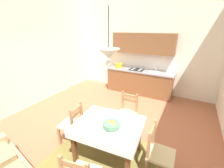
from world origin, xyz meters
TOP-DOWN VIEW (x-y plane):
  - ground_plane at (0.00, 0.00)m, footprint 5.87×6.22m
  - wall_back at (0.00, 2.87)m, footprint 5.87×0.12m
  - wall_left at (-2.69, 0.00)m, footprint 0.12×6.22m
  - area_rug at (0.57, -0.80)m, footprint 2.10×1.60m
  - kitchen_cabinetry at (0.07, 2.54)m, footprint 2.45×0.63m
  - dining_table at (0.57, -0.70)m, footprint 1.27×1.09m
  - dining_chair_window_side at (1.47, -0.64)m, footprint 0.43×0.43m
  - dining_chair_kitchen_side at (0.54, 0.23)m, footprint 0.42×0.42m
  - dining_chair_tv_side at (-0.32, -0.72)m, footprint 0.47×0.47m
  - fruit_bowl at (0.66, -0.77)m, footprint 0.30×0.30m
  - pendant_lamp at (0.63, -0.79)m, footprint 0.32×0.32m

SIDE VIEW (x-z plane):
  - ground_plane at x=0.00m, z-range -0.10..0.00m
  - area_rug at x=0.57m, z-range 0.00..0.01m
  - dining_chair_window_side at x=1.47m, z-range -0.02..0.91m
  - dining_chair_kitchen_side at x=0.54m, z-range -0.02..0.91m
  - dining_chair_tv_side at x=-0.32m, z-range -0.02..0.91m
  - dining_table at x=0.57m, z-range 0.24..0.99m
  - fruit_bowl at x=0.66m, z-range 0.75..0.87m
  - kitchen_cabinetry at x=0.07m, z-range -0.24..1.96m
  - pendant_lamp at x=0.63m, z-range 1.61..2.42m
  - wall_back at x=0.00m, z-range 0.00..4.04m
  - wall_left at x=-2.69m, z-range 0.00..4.04m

